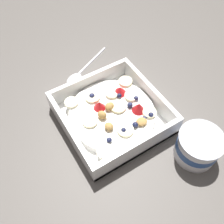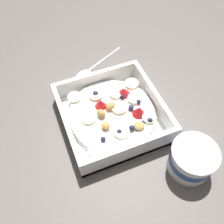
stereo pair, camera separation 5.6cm
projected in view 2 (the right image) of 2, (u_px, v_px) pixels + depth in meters
ground_plane at (106, 125)px, 0.57m from camera, size 2.40×2.40×0.00m
fruit_bowl at (112, 115)px, 0.57m from camera, size 0.22×0.22×0.06m
spoon at (89, 69)px, 0.67m from camera, size 0.09×0.16×0.01m
yogurt_cup at (192, 159)px, 0.49m from camera, size 0.09×0.09×0.07m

